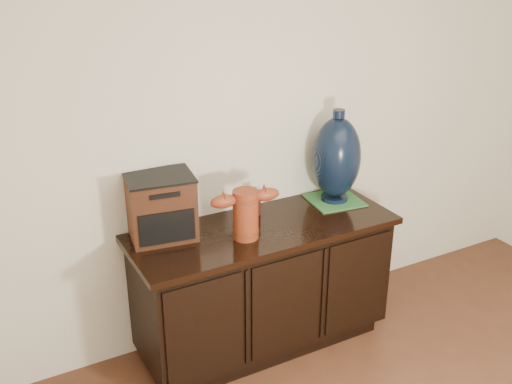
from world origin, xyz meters
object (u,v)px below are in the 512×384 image
sideboard (263,285)px  spray_can (256,201)px  terracotta_vessel (246,211)px  lamp_base (336,158)px  tv_radio (161,207)px

sideboard → spray_can: 0.47m
terracotta_vessel → lamp_base: bearing=20.3°
lamp_base → spray_can: 0.53m
terracotta_vessel → sideboard: bearing=32.1°
terracotta_vessel → spray_can: 0.30m
lamp_base → spray_can: bearing=173.5°
spray_can → terracotta_vessel: bearing=-128.8°
terracotta_vessel → tv_radio: (-0.37, 0.22, 0.02)m
tv_radio → spray_can: 0.56m
sideboard → lamp_base: lamp_base is taller
lamp_base → terracotta_vessel: bearing=-166.0°
terracotta_vessel → lamp_base: lamp_base is taller
terracotta_vessel → tv_radio: tv_radio is taller
spray_can → sideboard: bearing=-103.3°
tv_radio → sideboard: bearing=-7.8°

